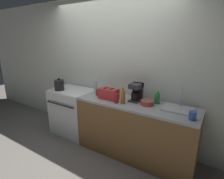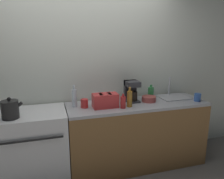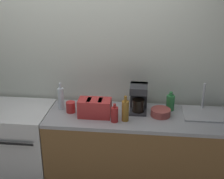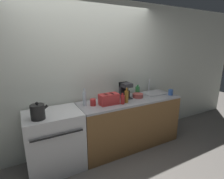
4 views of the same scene
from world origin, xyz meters
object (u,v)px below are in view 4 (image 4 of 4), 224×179
(kettle, at_px, (38,112))
(toaster, at_px, (109,99))
(bottle_amber, at_px, (127,96))
(cup_blue, at_px, (171,92))
(bowl, at_px, (138,96))
(bottle_green, at_px, (138,91))
(bottle_red, at_px, (123,99))
(bottle_clear, at_px, (84,98))
(cup_red, at_px, (93,102))
(coffee_maker, at_px, (125,90))
(stove, at_px, (55,140))

(kettle, distance_m, toaster, 1.09)
(bottle_amber, bearing_deg, cup_blue, -2.03)
(bottle_amber, height_order, bowl, bottle_amber)
(bottle_green, distance_m, bowl, 0.18)
(bottle_red, bearing_deg, cup_blue, -0.13)
(cup_blue, bearing_deg, bottle_clear, 172.06)
(bottle_red, relative_size, bottle_clear, 0.65)
(bottle_green, distance_m, cup_red, 1.01)
(coffee_maker, xyz_separation_m, bottle_green, (0.32, 0.06, -0.07))
(bottle_amber, xyz_separation_m, bowl, (0.34, 0.14, -0.07))
(bowl, bearing_deg, cup_red, -179.14)
(bottle_clear, height_order, bowl, bottle_clear)
(stove, relative_size, bottle_clear, 3.24)
(toaster, height_order, coffee_maker, coffee_maker)
(cup_blue, bearing_deg, toaster, 175.65)
(stove, relative_size, bowl, 4.71)
(stove, bearing_deg, bowl, 0.61)
(bottle_amber, distance_m, cup_blue, 0.99)
(coffee_maker, height_order, bottle_red, coffee_maker)
(bottle_green, xyz_separation_m, cup_blue, (0.55, -0.32, -0.03))
(kettle, bearing_deg, cup_red, 9.71)
(kettle, distance_m, cup_blue, 2.37)
(bottle_red, bearing_deg, coffee_maker, 50.61)
(stove, height_order, bowl, bowl)
(bottle_green, bearing_deg, cup_blue, -30.25)
(kettle, bearing_deg, bottle_red, -0.70)
(kettle, distance_m, coffee_maker, 1.52)
(stove, distance_m, bottle_clear, 0.77)
(stove, relative_size, toaster, 2.87)
(coffee_maker, height_order, bottle_amber, coffee_maker)
(bottle_clear, xyz_separation_m, cup_red, (0.11, -0.07, -0.06))
(kettle, height_order, coffee_maker, coffee_maker)
(bottle_clear, bearing_deg, cup_red, -31.82)
(toaster, distance_m, coffee_maker, 0.45)
(toaster, height_order, bottle_amber, bottle_amber)
(toaster, height_order, bottle_red, bottle_red)
(stove, relative_size, kettle, 3.80)
(coffee_maker, distance_m, bowl, 0.26)
(coffee_maker, height_order, cup_blue, coffee_maker)
(cup_red, bearing_deg, coffee_maker, 8.69)
(stove, distance_m, cup_blue, 2.24)
(bottle_green, bearing_deg, cup_red, -170.83)
(bottle_red, height_order, bottle_amber, bottle_amber)
(cup_blue, xyz_separation_m, bowl, (-0.65, 0.17, -0.02))
(cup_blue, bearing_deg, bottle_green, 149.75)
(stove, relative_size, bottle_green, 4.63)
(stove, height_order, bottle_red, bottle_red)
(bottle_red, distance_m, cup_blue, 1.08)
(coffee_maker, distance_m, bottle_amber, 0.26)
(bottle_amber, bearing_deg, stove, 174.14)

